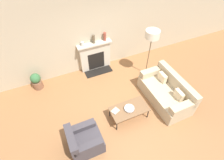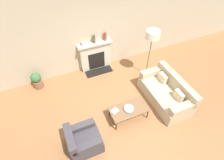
{
  "view_description": "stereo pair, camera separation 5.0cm",
  "coord_description": "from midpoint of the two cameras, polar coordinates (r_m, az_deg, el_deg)",
  "views": [
    {
      "loc": [
        -1.67,
        -2.53,
        4.54
      ],
      "look_at": [
        -0.02,
        1.19,
        0.45
      ],
      "focal_mm": 28.0,
      "sensor_mm": 36.0,
      "label": 1
    },
    {
      "loc": [
        -1.63,
        -2.55,
        4.54
      ],
      "look_at": [
        -0.02,
        1.19,
        0.45
      ],
      "focal_mm": 28.0,
      "sensor_mm": 36.0,
      "label": 2
    }
  ],
  "objects": [
    {
      "name": "floor_lamp",
      "position": [
        5.86,
        12.67,
        13.41
      ],
      "size": [
        0.47,
        0.47,
        1.81
      ],
      "color": "brown",
      "rests_on": "ground_plane"
    },
    {
      "name": "coffee_table",
      "position": [
        5.14,
        5.34,
        -9.5
      ],
      "size": [
        1.09,
        0.59,
        0.4
      ],
      "color": "brown",
      "rests_on": "ground_plane"
    },
    {
      "name": "mantel_vase_center_right",
      "position": [
        6.32,
        -2.64,
        14.0
      ],
      "size": [
        0.1,
        0.1,
        0.31
      ],
      "color": "brown",
      "rests_on": "fireplace"
    },
    {
      "name": "ground_plane",
      "position": [
        5.46,
        5.09,
        -11.45
      ],
      "size": [
        18.0,
        18.0,
        0.0
      ],
      "primitive_type": "plane",
      "color": "#99663D"
    },
    {
      "name": "bowl",
      "position": [
        5.07,
        5.38,
        -9.23
      ],
      "size": [
        0.28,
        0.28,
        0.07
      ],
      "color": "silver",
      "rests_on": "coffee_table"
    },
    {
      "name": "book",
      "position": [
        5.03,
        0.81,
        -10.03
      ],
      "size": [
        0.26,
        0.24,
        0.02
      ],
      "rotation": [
        0.0,
        0.0,
        0.4
      ],
      "color": "#B2A893",
      "rests_on": "coffee_table"
    },
    {
      "name": "potted_plant",
      "position": [
        6.48,
        -23.63,
        -0.34
      ],
      "size": [
        0.34,
        0.34,
        0.61
      ],
      "color": "brown",
      "rests_on": "ground_plane"
    },
    {
      "name": "mantel_vase_left",
      "position": [
        6.16,
        -9.85,
        11.55
      ],
      "size": [
        0.11,
        0.11,
        0.14
      ],
      "color": "beige",
      "rests_on": "fireplace"
    },
    {
      "name": "armchair_near",
      "position": [
        4.77,
        -9.42,
        -19.01
      ],
      "size": [
        0.82,
        0.74,
        0.76
      ],
      "rotation": [
        0.0,
        0.0,
        1.57
      ],
      "color": "#423D42",
      "rests_on": "ground_plane"
    },
    {
      "name": "wall_back",
      "position": [
        6.26,
        -5.69,
        15.29
      ],
      "size": [
        18.0,
        0.06,
        2.9
      ],
      "color": "#BCAD8E",
      "rests_on": "ground_plane"
    },
    {
      "name": "mantel_vase_center_left",
      "position": [
        6.21,
        -6.28,
        13.11
      ],
      "size": [
        0.1,
        0.1,
        0.3
      ],
      "color": "brown",
      "rests_on": "fireplace"
    },
    {
      "name": "fireplace",
      "position": [
        6.61,
        -5.7,
        7.71
      ],
      "size": [
        1.26,
        0.59,
        1.13
      ],
      "color": "beige",
      "rests_on": "ground_plane"
    },
    {
      "name": "couch",
      "position": [
        5.84,
        17.05,
        -3.83
      ],
      "size": [
        0.94,
        1.81,
        0.85
      ],
      "rotation": [
        0.0,
        0.0,
        -1.57
      ],
      "color": "tan",
      "rests_on": "ground_plane"
    }
  ]
}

